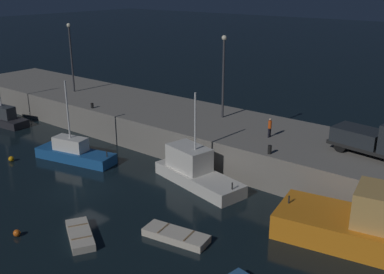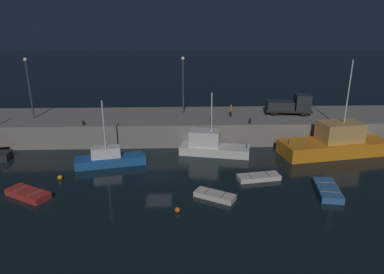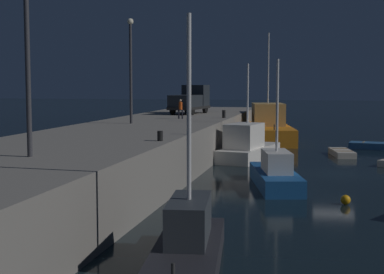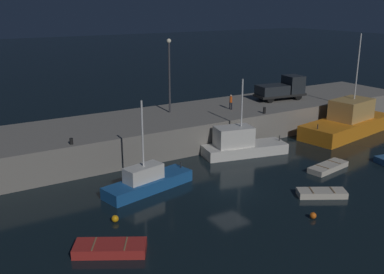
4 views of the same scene
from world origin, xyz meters
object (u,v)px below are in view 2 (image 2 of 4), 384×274
Objects in this scene: fishing_boat_blue at (335,143)px; bollard_west at (83,123)px; rowboat_blue_far at (215,196)px; lamp_post_east at (183,80)px; dinghy_red_small at (259,177)px; lamp_post_west at (29,83)px; dockworker at (231,110)px; bollard_central at (250,121)px; fishing_boat_orange at (211,145)px; fishing_boat_white at (110,158)px; mooring_buoy_mid at (177,210)px; dinghy_orange_near at (328,190)px; mooring_buoy_near at (60,177)px; utility_truck at (291,105)px; rowboat_white_mid at (28,194)px.

fishing_boat_blue is 28.90m from bollard_west.
lamp_post_east is (-2.44, 18.23, 6.85)m from rowboat_blue_far.
lamp_post_west is at bearing 153.58° from dinghy_red_small.
lamp_post_east is 13.47m from bollard_west.
bollard_central is at bearing -60.51° from dockworker.
fishing_boat_orange is 1.11× the size of lamp_post_east.
fishing_boat_white reaches higher than mooring_buoy_mid.
mooring_buoy_mid is (-7.66, -5.69, -0.01)m from dinghy_red_small.
fishing_boat_white is 15.33m from dinghy_red_small.
dockworker is at bearing -19.81° from lamp_post_east.
bollard_west reaches higher than mooring_buoy_mid.
fishing_boat_orange is 16.37× the size of bollard_west.
dinghy_orange_near is 24.42m from mooring_buoy_near.
utility_truck is (11.44, 16.96, 3.81)m from rowboat_blue_far.
fishing_boat_orange reaches higher than bollard_west.
bollard_west is (0.12, 8.89, 2.79)m from mooring_buoy_near.
rowboat_blue_far is at bearing -36.40° from fishing_boat_white.
mooring_buoy_near is 21.76m from dockworker.
utility_truck reaches higher than dinghy_red_small.
mooring_buoy_mid is 0.87× the size of bollard_west.
bollard_west is at bearing 152.78° from dinghy_orange_near.
rowboat_blue_far is 14.23m from bollard_central.
rowboat_white_mid is at bearing -98.15° from bollard_west.
fishing_boat_blue is 21.51m from mooring_buoy_mid.
rowboat_blue_far is 16.81m from dockworker.
dinghy_red_small is (20.40, 2.70, -0.05)m from rowboat_white_mid.
lamp_post_east reaches higher than dockworker.
fishing_boat_orange is 19.04m from rowboat_white_mid.
rowboat_white_mid is 2.75× the size of dockworker.
fishing_boat_orange is 15.05m from bollard_west.
rowboat_blue_far is 19.38m from bollard_west.
bollard_central is at bearing 60.48° from mooring_buoy_mid.
mooring_buoy_near is 12.76m from mooring_buoy_mid.
fishing_boat_white is 1.01× the size of lamp_post_east.
lamp_post_west is at bearing 170.04° from fishing_boat_blue.
fishing_boat_white is at bearing -126.23° from lamp_post_east.
dinghy_orange_near is at bearing -46.29° from fishing_boat_orange.
utility_truck reaches higher than mooring_buoy_mid.
fishing_boat_white is 7.03m from bollard_west.
dockworker reaches higher than mooring_buoy_near.
fishing_boat_blue reaches higher than dinghy_red_small.
mooring_buoy_near is (-4.00, -3.50, -0.48)m from fishing_boat_white.
lamp_post_west is 15.03× the size of bollard_west.
mooring_buoy_near is 9.31m from bollard_west.
rowboat_white_mid is 0.70× the size of utility_truck.
lamp_post_west is 18.83m from lamp_post_east.
bollard_central is (8.53, 15.06, 2.87)m from mooring_buoy_mid.
fishing_boat_blue is 24.93m from fishing_boat_white.
fishing_boat_blue is 2.07× the size of utility_truck.
rowboat_white_mid is at bearing -172.45° from dinghy_red_small.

